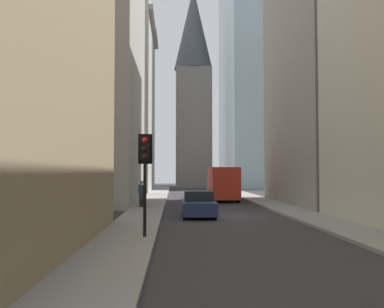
{
  "coord_description": "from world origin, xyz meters",
  "views": [
    {
      "loc": [
        -24.57,
        2.74,
        2.48
      ],
      "look_at": [
        19.3,
        0.94,
        4.26
      ],
      "focal_mm": 40.89,
      "sensor_mm": 36.0,
      "label": 1
    }
  ],
  "objects": [
    {
      "name": "church_spire",
      "position": [
        43.24,
        -0.24,
        16.53
      ],
      "size": [
        6.0,
        6.0,
        31.58
      ],
      "color": "gray",
      "rests_on": "ground_plane"
    },
    {
      "name": "building_left_midfar",
      "position": [
        8.15,
        -10.6,
        13.78
      ],
      "size": [
        14.79,
        10.0,
        27.57
      ],
      "color": "gray",
      "rests_on": "ground_plane"
    },
    {
      "name": "sedan_navy",
      "position": [
        -0.36,
        1.4,
        0.66
      ],
      "size": [
        4.3,
        1.78,
        1.42
      ],
      "color": "navy",
      "rests_on": "ground_plane"
    },
    {
      "name": "sidewalk_left",
      "position": [
        0.0,
        -4.5,
        0.07
      ],
      "size": [
        90.0,
        2.2,
        0.14
      ],
      "primitive_type": "cube",
      "color": "gray",
      "rests_on": "ground_plane"
    },
    {
      "name": "sidewalk_right",
      "position": [
        0.0,
        4.5,
        0.07
      ],
      "size": [
        90.0,
        2.2,
        0.14
      ],
      "primitive_type": "cube",
      "color": "gray",
      "rests_on": "ground_plane"
    },
    {
      "name": "ground_plane",
      "position": [
        0.0,
        0.0,
        0.0
      ],
      "size": [
        135.0,
        135.0,
        0.0
      ],
      "primitive_type": "plane",
      "color": "#302D30"
    },
    {
      "name": "delivery_truck",
      "position": [
        12.67,
        -1.4,
        1.46
      ],
      "size": [
        6.46,
        2.25,
        2.84
      ],
      "color": "red",
      "rests_on": "ground_plane"
    },
    {
      "name": "discarded_bottle",
      "position": [
        -6.42,
        3.94,
        0.25
      ],
      "size": [
        0.07,
        0.07,
        0.27
      ],
      "color": "#236033",
      "rests_on": "sidewalk_right"
    },
    {
      "name": "traffic_light_foreground",
      "position": [
        -8.68,
        3.8,
        2.87
      ],
      "size": [
        0.43,
        0.52,
        3.72
      ],
      "color": "black",
      "rests_on": "sidewalk_right"
    },
    {
      "name": "pedestrian",
      "position": [
        4.79,
        4.9,
        1.09
      ],
      "size": [
        0.26,
        0.44,
        1.74
      ],
      "color": "black",
      "rests_on": "sidewalk_right"
    },
    {
      "name": "building_right_far",
      "position": [
        31.45,
        10.59,
        11.76
      ],
      "size": [
        15.97,
        10.5,
        23.5
      ],
      "color": "#B7B2A5",
      "rests_on": "ground_plane"
    },
    {
      "name": "building_right_midfar",
      "position": [
        10.22,
        10.6,
        9.52
      ],
      "size": [
        14.15,
        10.0,
        19.04
      ],
      "color": "#B7B2A5",
      "rests_on": "ground_plane"
    }
  ]
}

